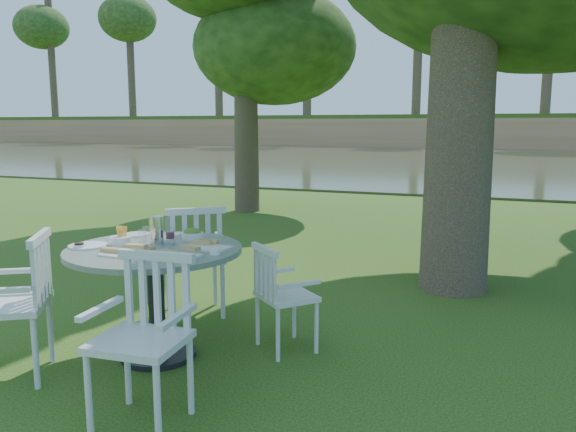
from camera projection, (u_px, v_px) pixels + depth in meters
name	position (u px, v px, depth m)	size (l,w,h in m)	color
ground	(280.00, 306.00, 5.38)	(140.00, 140.00, 0.00)	#1D3C0C
table	(155.00, 272.00, 4.12)	(1.27, 1.27, 0.84)	black
chair_ne	(277.00, 290.00, 4.25)	(0.57, 0.57, 0.82)	silver
chair_nw	(195.00, 253.00, 4.99)	(0.70, 0.70, 1.01)	silver
chair_sw	(25.00, 294.00, 3.81)	(0.67, 0.68, 0.99)	silver
chair_se	(148.00, 324.00, 3.27)	(0.53, 0.50, 0.98)	silver
tableware	(152.00, 240.00, 4.13)	(1.17, 0.84, 0.21)	white
river	(466.00, 162.00, 26.48)	(100.00, 28.00, 0.12)	#323922
far_bank	(494.00, 50.00, 41.84)	(100.00, 18.00, 15.20)	#A6764D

